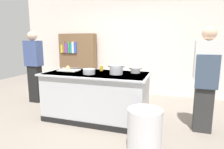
% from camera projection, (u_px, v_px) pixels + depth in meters
% --- Properties ---
extents(ground_plane, '(10.00, 10.00, 0.00)m').
position_uv_depth(ground_plane, '(97.00, 118.00, 3.74)').
color(ground_plane, slate).
extents(back_wall, '(6.40, 0.12, 3.00)m').
position_uv_depth(back_wall, '(124.00, 41.00, 5.45)').
color(back_wall, silver).
rests_on(back_wall, ground_plane).
extents(counter_island, '(1.98, 0.98, 0.90)m').
position_uv_depth(counter_island, '(96.00, 95.00, 3.66)').
color(counter_island, '#B7BABF').
rests_on(counter_island, ground_plane).
extents(cutting_board, '(0.40, 0.28, 0.02)m').
position_uv_depth(cutting_board, '(69.00, 70.00, 3.85)').
color(cutting_board, silver).
rests_on(cutting_board, counter_island).
extents(onion, '(0.08, 0.08, 0.08)m').
position_uv_depth(onion, '(68.00, 68.00, 3.87)').
color(onion, tan).
rests_on(onion, cutting_board).
extents(stock_pot, '(0.30, 0.23, 0.17)m').
position_uv_depth(stock_pot, '(116.00, 70.00, 3.43)').
color(stock_pot, '#B7BABF').
rests_on(stock_pot, counter_island).
extents(sauce_pan, '(0.25, 0.18, 0.10)m').
position_uv_depth(sauce_pan, '(135.00, 70.00, 3.57)').
color(sauce_pan, '#99999E').
rests_on(sauce_pan, counter_island).
extents(mixing_bowl, '(0.22, 0.22, 0.10)m').
position_uv_depth(mixing_bowl, '(89.00, 72.00, 3.45)').
color(mixing_bowl, '#B7BABF').
rests_on(mixing_bowl, counter_island).
extents(juice_cup, '(0.07, 0.07, 0.10)m').
position_uv_depth(juice_cup, '(101.00, 68.00, 3.84)').
color(juice_cup, yellow).
rests_on(juice_cup, counter_island).
extents(trash_bin, '(0.46, 0.46, 0.61)m').
position_uv_depth(trash_bin, '(145.00, 131.00, 2.54)').
color(trash_bin, silver).
rests_on(trash_bin, ground_plane).
extents(person_chef, '(0.38, 0.25, 1.72)m').
position_uv_depth(person_chef, '(206.00, 78.00, 3.07)').
color(person_chef, '#2C2C2C').
rests_on(person_chef, ground_plane).
extents(person_guest, '(0.38, 0.24, 1.72)m').
position_uv_depth(person_guest, '(34.00, 65.00, 4.62)').
color(person_guest, black).
rests_on(person_guest, ground_plane).
extents(bookshelf, '(1.10, 0.31, 1.70)m').
position_uv_depth(bookshelf, '(78.00, 63.00, 5.69)').
color(bookshelf, brown).
rests_on(bookshelf, ground_plane).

